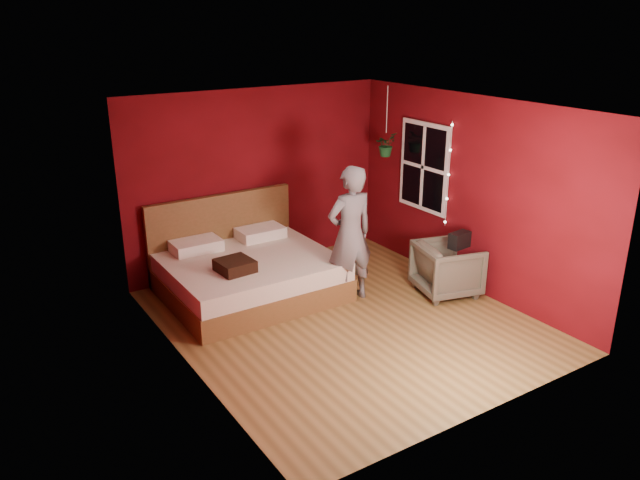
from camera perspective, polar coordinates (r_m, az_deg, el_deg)
The scene contains 10 objects.
floor at distance 7.74m, azimuth 2.35°, elevation -7.36°, with size 4.50×4.50×0.00m, color olive.
room_walls at distance 7.13m, azimuth 2.54°, elevation 4.71°, with size 4.04×4.54×2.62m.
window at distance 9.05m, azimuth 9.48°, elevation 6.61°, with size 0.05×0.97×1.27m.
fairy_lights at distance 8.66m, azimuth 11.67°, elevation 5.87°, with size 0.04×0.04×1.45m.
bed at distance 8.40m, azimuth -6.71°, elevation -2.89°, with size 2.16×1.84×1.19m.
person at distance 7.97m, azimuth 2.76°, elevation 0.52°, with size 0.66×0.43×1.80m, color slate.
armchair at distance 8.49m, azimuth 11.56°, elevation -2.59°, with size 0.76×0.78×0.71m, color #5C5A49.
handbag at distance 8.22m, azimuth 12.64°, elevation -0.00°, with size 0.29×0.15×0.21m, color black.
throw_pillow at distance 7.80m, azimuth -7.78°, elevation -2.34°, with size 0.42×0.42×0.15m, color black.
hanging_plant at distance 9.20m, azimuth 6.03°, elevation 8.69°, with size 0.38×0.36×1.01m.
Camera 1 is at (-3.98, -5.60, 3.57)m, focal length 35.00 mm.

